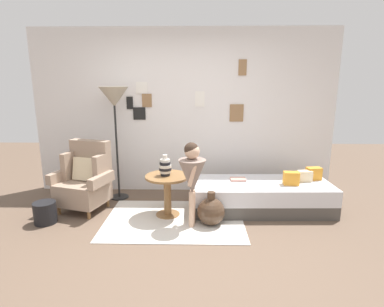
{
  "coord_description": "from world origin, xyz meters",
  "views": [
    {
      "loc": [
        0.23,
        -2.99,
        1.76
      ],
      "look_at": [
        0.15,
        0.95,
        0.85
      ],
      "focal_mm": 28.54,
      "sensor_mm": 36.0,
      "label": 1
    }
  ],
  "objects_px": {
    "vase_striped": "(165,167)",
    "daybed": "(261,196)",
    "book_on_daybed": "(238,179)",
    "armchair": "(85,179)",
    "magazine_basket": "(45,213)",
    "person_child": "(192,174)",
    "side_table": "(167,187)",
    "floor_lamp": "(114,101)",
    "demijohn_near": "(211,211)"
  },
  "relations": [
    {
      "from": "daybed",
      "to": "person_child",
      "type": "relative_size",
      "value": 1.79
    },
    {
      "from": "floor_lamp",
      "to": "person_child",
      "type": "distance_m",
      "value": 1.71
    },
    {
      "from": "side_table",
      "to": "floor_lamp",
      "type": "distance_m",
      "value": 1.52
    },
    {
      "from": "side_table",
      "to": "floor_lamp",
      "type": "bearing_deg",
      "value": 142.18
    },
    {
      "from": "floor_lamp",
      "to": "book_on_daybed",
      "type": "relative_size",
      "value": 7.78
    },
    {
      "from": "vase_striped",
      "to": "demijohn_near",
      "type": "height_order",
      "value": "vase_striped"
    },
    {
      "from": "book_on_daybed",
      "to": "daybed",
      "type": "bearing_deg",
      "value": -15.06
    },
    {
      "from": "book_on_daybed",
      "to": "magazine_basket",
      "type": "relative_size",
      "value": 0.79
    },
    {
      "from": "vase_striped",
      "to": "person_child",
      "type": "relative_size",
      "value": 0.26
    },
    {
      "from": "book_on_daybed",
      "to": "magazine_basket",
      "type": "xyz_separation_m",
      "value": [
        -2.54,
        -0.59,
        -0.28
      ]
    },
    {
      "from": "armchair",
      "to": "book_on_daybed",
      "type": "distance_m",
      "value": 2.17
    },
    {
      "from": "demijohn_near",
      "to": "person_child",
      "type": "bearing_deg",
      "value": -173.7
    },
    {
      "from": "armchair",
      "to": "person_child",
      "type": "distance_m",
      "value": 1.62
    },
    {
      "from": "vase_striped",
      "to": "armchair",
      "type": "bearing_deg",
      "value": 169.73
    },
    {
      "from": "demijohn_near",
      "to": "magazine_basket",
      "type": "bearing_deg",
      "value": 179.95
    },
    {
      "from": "daybed",
      "to": "vase_striped",
      "type": "relative_size",
      "value": 6.8
    },
    {
      "from": "floor_lamp",
      "to": "person_child",
      "type": "xyz_separation_m",
      "value": [
        1.17,
        -0.94,
        -0.82
      ]
    },
    {
      "from": "side_table",
      "to": "vase_striped",
      "type": "bearing_deg",
      "value": 178.8
    },
    {
      "from": "side_table",
      "to": "magazine_basket",
      "type": "distance_m",
      "value": 1.6
    },
    {
      "from": "person_child",
      "to": "demijohn_near",
      "type": "height_order",
      "value": "person_child"
    },
    {
      "from": "daybed",
      "to": "vase_striped",
      "type": "bearing_deg",
      "value": -169.98
    },
    {
      "from": "vase_striped",
      "to": "demijohn_near",
      "type": "xyz_separation_m",
      "value": [
        0.6,
        -0.27,
        -0.5
      ]
    },
    {
      "from": "book_on_daybed",
      "to": "floor_lamp",
      "type": "bearing_deg",
      "value": 170.04
    },
    {
      "from": "book_on_daybed",
      "to": "armchair",
      "type": "bearing_deg",
      "value": -176.99
    },
    {
      "from": "floor_lamp",
      "to": "magazine_basket",
      "type": "relative_size",
      "value": 6.11
    },
    {
      "from": "book_on_daybed",
      "to": "magazine_basket",
      "type": "bearing_deg",
      "value": -166.88
    },
    {
      "from": "side_table",
      "to": "book_on_daybed",
      "type": "height_order",
      "value": "side_table"
    },
    {
      "from": "armchair",
      "to": "daybed",
      "type": "xyz_separation_m",
      "value": [
        2.5,
        0.03,
        -0.24
      ]
    },
    {
      "from": "daybed",
      "to": "vase_striped",
      "type": "distance_m",
      "value": 1.44
    },
    {
      "from": "person_child",
      "to": "magazine_basket",
      "type": "relative_size",
      "value": 3.83
    },
    {
      "from": "side_table",
      "to": "vase_striped",
      "type": "height_order",
      "value": "vase_striped"
    },
    {
      "from": "floor_lamp",
      "to": "book_on_daybed",
      "type": "height_order",
      "value": "floor_lamp"
    },
    {
      "from": "vase_striped",
      "to": "daybed",
      "type": "bearing_deg",
      "value": 10.02
    },
    {
      "from": "vase_striped",
      "to": "magazine_basket",
      "type": "bearing_deg",
      "value": -170.07
    },
    {
      "from": "armchair",
      "to": "person_child",
      "type": "relative_size",
      "value": 0.91
    },
    {
      "from": "vase_striped",
      "to": "book_on_daybed",
      "type": "height_order",
      "value": "vase_striped"
    },
    {
      "from": "vase_striped",
      "to": "demijohn_near",
      "type": "distance_m",
      "value": 0.83
    },
    {
      "from": "vase_striped",
      "to": "magazine_basket",
      "type": "relative_size",
      "value": 1.01
    },
    {
      "from": "demijohn_near",
      "to": "armchair",
      "type": "bearing_deg",
      "value": 164.75
    },
    {
      "from": "armchair",
      "to": "side_table",
      "type": "relative_size",
      "value": 1.66
    },
    {
      "from": "demijohn_near",
      "to": "magazine_basket",
      "type": "distance_m",
      "value": 2.13
    },
    {
      "from": "floor_lamp",
      "to": "demijohn_near",
      "type": "bearing_deg",
      "value": -33.0
    },
    {
      "from": "floor_lamp",
      "to": "demijohn_near",
      "type": "xyz_separation_m",
      "value": [
        1.4,
        -0.91,
        -1.32
      ]
    },
    {
      "from": "armchair",
      "to": "vase_striped",
      "type": "distance_m",
      "value": 1.2
    },
    {
      "from": "vase_striped",
      "to": "magazine_basket",
      "type": "xyz_separation_m",
      "value": [
        -1.53,
        -0.27,
        -0.54
      ]
    },
    {
      "from": "daybed",
      "to": "book_on_daybed",
      "type": "height_order",
      "value": "book_on_daybed"
    },
    {
      "from": "book_on_daybed",
      "to": "vase_striped",
      "type": "bearing_deg",
      "value": -162.2
    },
    {
      "from": "magazine_basket",
      "to": "floor_lamp",
      "type": "bearing_deg",
      "value": 51.48
    },
    {
      "from": "side_table",
      "to": "book_on_daybed",
      "type": "xyz_separation_m",
      "value": [
        0.98,
        0.32,
        0.01
      ]
    },
    {
      "from": "magazine_basket",
      "to": "daybed",
      "type": "bearing_deg",
      "value": 9.97
    }
  ]
}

